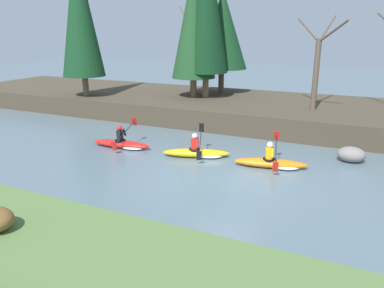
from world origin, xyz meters
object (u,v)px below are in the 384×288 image
(kayaker_lead, at_px, (273,163))
(boulder_midstream, at_px, (351,154))
(kayaker_trailing, at_px, (124,144))
(kayaker_middle, at_px, (199,152))

(kayaker_lead, height_order, boulder_midstream, kayaker_lead)
(kayaker_lead, height_order, kayaker_trailing, same)
(kayaker_lead, xyz_separation_m, kayaker_middle, (-3.06, -0.04, 0.00))
(kayaker_lead, xyz_separation_m, boulder_midstream, (2.62, 1.95, 0.10))
(kayaker_trailing, bearing_deg, kayaker_middle, -1.83)
(kayaker_lead, bearing_deg, kayaker_middle, 168.05)
(kayaker_middle, relative_size, kayaker_trailing, 0.98)
(kayaker_middle, bearing_deg, kayaker_lead, -19.80)
(kayaker_middle, height_order, boulder_midstream, kayaker_middle)
(boulder_midstream, bearing_deg, kayaker_middle, -160.69)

